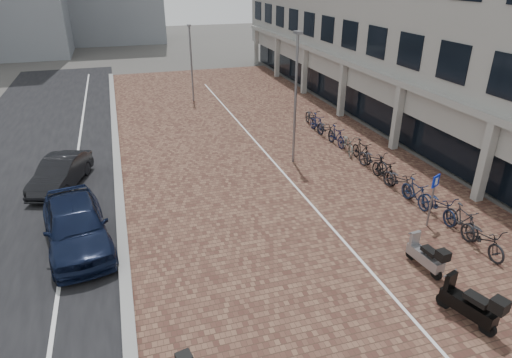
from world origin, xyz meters
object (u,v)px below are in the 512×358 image
Objects in this scene: scooter_mid at (469,303)px; car_navy at (76,225)px; car_dark at (61,173)px; parking_sign at (433,194)px; scooter_front at (425,255)px.

car_navy is at bearing 128.62° from scooter_mid.
car_navy is 1.23× the size of car_dark.
car_dark is 1.91× the size of parking_sign.
car_navy is 12.12m from scooter_mid.
parking_sign is at bearing 45.15° from scooter_front.
scooter_mid is at bearing -43.74° from car_navy.
car_dark reaches higher than scooter_mid.
car_navy is 2.76× the size of scooter_mid.
car_dark is 2.53× the size of scooter_front.
car_navy is at bearing 150.54° from scooter_front.
car_dark is 14.81m from scooter_front.
scooter_front is at bearing -153.98° from parking_sign.
car_dark is at bearing 90.76° from car_navy.
car_navy reaches higher than scooter_front.
scooter_mid is at bearing -104.45° from scooter_front.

